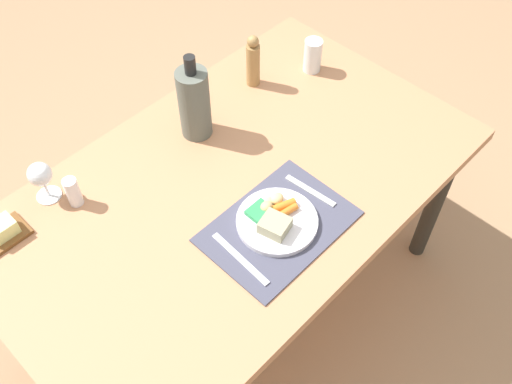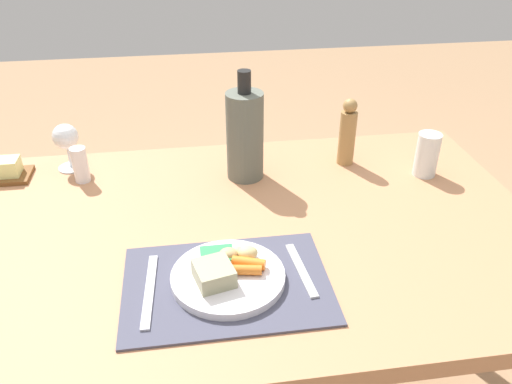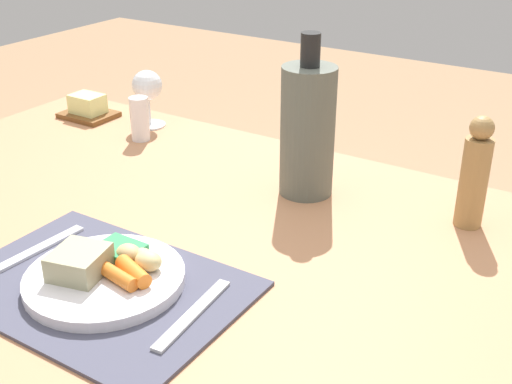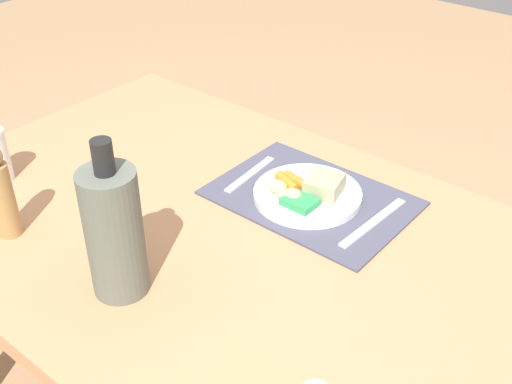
{
  "view_description": "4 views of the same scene",
  "coord_description": "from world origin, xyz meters",
  "px_view_note": "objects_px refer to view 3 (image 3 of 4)",
  "views": [
    {
      "loc": [
        -0.76,
        -0.83,
        2.09
      ],
      "look_at": [
        0.0,
        -0.09,
        0.75
      ],
      "focal_mm": 40.47,
      "sensor_mm": 36.0,
      "label": 1
    },
    {
      "loc": [
        -0.08,
        -1.02,
        1.44
      ],
      "look_at": [
        0.08,
        0.06,
        0.78
      ],
      "focal_mm": 36.39,
      "sensor_mm": 36.0,
      "label": 2
    },
    {
      "loc": [
        0.61,
        -0.77,
        1.28
      ],
      "look_at": [
        0.08,
        0.07,
        0.8
      ],
      "focal_mm": 46.48,
      "sensor_mm": 36.0,
      "label": 3
    },
    {
      "loc": [
        -0.68,
        0.77,
        1.51
      ],
      "look_at": [
        0.03,
        -0.09,
        0.78
      ],
      "focal_mm": 44.95,
      "sensor_mm": 36.0,
      "label": 4
    }
  ],
  "objects_px": {
    "butter_dish": "(88,108)",
    "wine_glass": "(147,88)",
    "pepper_mill": "(475,175)",
    "dining_table": "(199,273)",
    "cooler_bottle": "(308,130)",
    "knife": "(193,314)",
    "salt_shaker": "(140,119)",
    "dinner_plate": "(105,273)",
    "fork": "(27,255)"
  },
  "relations": [
    {
      "from": "dining_table",
      "to": "dinner_plate",
      "type": "height_order",
      "value": "dinner_plate"
    },
    {
      "from": "butter_dish",
      "to": "knife",
      "type": "bearing_deg",
      "value": -35.67
    },
    {
      "from": "dining_table",
      "to": "fork",
      "type": "distance_m",
      "value": 0.29
    },
    {
      "from": "fork",
      "to": "cooler_bottle",
      "type": "relative_size",
      "value": 0.72
    },
    {
      "from": "knife",
      "to": "butter_dish",
      "type": "xyz_separation_m",
      "value": [
        -0.73,
        0.52,
        0.01
      ]
    },
    {
      "from": "fork",
      "to": "wine_glass",
      "type": "bearing_deg",
      "value": 115.68
    },
    {
      "from": "dining_table",
      "to": "knife",
      "type": "bearing_deg",
      "value": -54.11
    },
    {
      "from": "pepper_mill",
      "to": "dinner_plate",
      "type": "bearing_deg",
      "value": -129.67
    },
    {
      "from": "fork",
      "to": "salt_shaker",
      "type": "distance_m",
      "value": 0.53
    },
    {
      "from": "salt_shaker",
      "to": "butter_dish",
      "type": "xyz_separation_m",
      "value": [
        -0.21,
        0.05,
        -0.03
      ]
    },
    {
      "from": "knife",
      "to": "pepper_mill",
      "type": "bearing_deg",
      "value": 58.14
    },
    {
      "from": "dinner_plate",
      "to": "salt_shaker",
      "type": "xyz_separation_m",
      "value": [
        -0.36,
        0.48,
        0.03
      ]
    },
    {
      "from": "dinner_plate",
      "to": "pepper_mill",
      "type": "height_order",
      "value": "pepper_mill"
    },
    {
      "from": "knife",
      "to": "wine_glass",
      "type": "distance_m",
      "value": 0.79
    },
    {
      "from": "butter_dish",
      "to": "wine_glass",
      "type": "bearing_deg",
      "value": 11.73
    },
    {
      "from": "cooler_bottle",
      "to": "salt_shaker",
      "type": "relative_size",
      "value": 3.04
    },
    {
      "from": "dining_table",
      "to": "salt_shaker",
      "type": "relative_size",
      "value": 15.24
    },
    {
      "from": "pepper_mill",
      "to": "salt_shaker",
      "type": "relative_size",
      "value": 1.98
    },
    {
      "from": "pepper_mill",
      "to": "salt_shaker",
      "type": "xyz_separation_m",
      "value": [
        -0.75,
        0.0,
        -0.05
      ]
    },
    {
      "from": "dinner_plate",
      "to": "butter_dish",
      "type": "height_order",
      "value": "dinner_plate"
    },
    {
      "from": "knife",
      "to": "butter_dish",
      "type": "bearing_deg",
      "value": 139.19
    },
    {
      "from": "knife",
      "to": "fork",
      "type": "bearing_deg",
      "value": 178.11
    },
    {
      "from": "dinner_plate",
      "to": "salt_shaker",
      "type": "height_order",
      "value": "salt_shaker"
    },
    {
      "from": "fork",
      "to": "butter_dish",
      "type": "distance_m",
      "value": 0.68
    },
    {
      "from": "pepper_mill",
      "to": "butter_dish",
      "type": "relative_size",
      "value": 1.54
    },
    {
      "from": "butter_dish",
      "to": "wine_glass",
      "type": "height_order",
      "value": "wine_glass"
    },
    {
      "from": "fork",
      "to": "knife",
      "type": "xyz_separation_m",
      "value": [
        0.32,
        0.02,
        0.0
      ]
    },
    {
      "from": "knife",
      "to": "cooler_bottle",
      "type": "bearing_deg",
      "value": 93.07
    },
    {
      "from": "pepper_mill",
      "to": "butter_dish",
      "type": "xyz_separation_m",
      "value": [
        -0.97,
        0.05,
        -0.07
      ]
    },
    {
      "from": "dining_table",
      "to": "salt_shaker",
      "type": "height_order",
      "value": "salt_shaker"
    },
    {
      "from": "knife",
      "to": "salt_shaker",
      "type": "xyz_separation_m",
      "value": [
        -0.51,
        0.48,
        0.04
      ]
    },
    {
      "from": "fork",
      "to": "cooler_bottle",
      "type": "height_order",
      "value": "cooler_bottle"
    },
    {
      "from": "dining_table",
      "to": "dinner_plate",
      "type": "bearing_deg",
      "value": -96.51
    },
    {
      "from": "cooler_bottle",
      "to": "wine_glass",
      "type": "xyz_separation_m",
      "value": [
        -0.49,
        0.12,
        -0.03
      ]
    },
    {
      "from": "butter_dish",
      "to": "wine_glass",
      "type": "distance_m",
      "value": 0.19
    },
    {
      "from": "dinner_plate",
      "to": "wine_glass",
      "type": "xyz_separation_m",
      "value": [
        -0.4,
        0.56,
        0.07
      ]
    },
    {
      "from": "pepper_mill",
      "to": "salt_shaker",
      "type": "distance_m",
      "value": 0.75
    },
    {
      "from": "knife",
      "to": "cooler_bottle",
      "type": "height_order",
      "value": "cooler_bottle"
    },
    {
      "from": "knife",
      "to": "cooler_bottle",
      "type": "xyz_separation_m",
      "value": [
        -0.06,
        0.44,
        0.12
      ]
    },
    {
      "from": "dining_table",
      "to": "pepper_mill",
      "type": "relative_size",
      "value": 7.68
    },
    {
      "from": "fork",
      "to": "dining_table",
      "type": "bearing_deg",
      "value": 51.74
    },
    {
      "from": "butter_dish",
      "to": "cooler_bottle",
      "type": "bearing_deg",
      "value": -7.24
    },
    {
      "from": "cooler_bottle",
      "to": "salt_shaker",
      "type": "height_order",
      "value": "cooler_bottle"
    },
    {
      "from": "dining_table",
      "to": "cooler_bottle",
      "type": "xyz_separation_m",
      "value": [
        0.07,
        0.25,
        0.2
      ]
    },
    {
      "from": "fork",
      "to": "knife",
      "type": "bearing_deg",
      "value": 6.29
    },
    {
      "from": "fork",
      "to": "butter_dish",
      "type": "bearing_deg",
      "value": 130.23
    },
    {
      "from": "fork",
      "to": "wine_glass",
      "type": "height_order",
      "value": "wine_glass"
    },
    {
      "from": "wine_glass",
      "to": "knife",
      "type": "bearing_deg",
      "value": -45.0
    },
    {
      "from": "wine_glass",
      "to": "salt_shaker",
      "type": "bearing_deg",
      "value": -61.79
    },
    {
      "from": "pepper_mill",
      "to": "butter_dish",
      "type": "bearing_deg",
      "value": 177.13
    }
  ]
}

